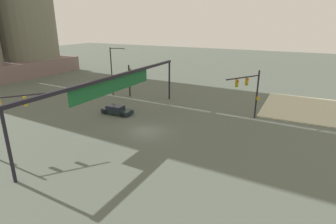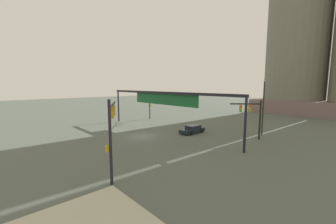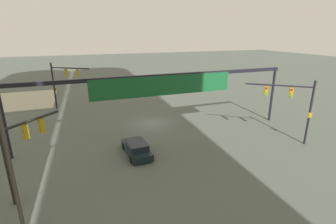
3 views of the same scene
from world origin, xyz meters
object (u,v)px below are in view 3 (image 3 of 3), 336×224
(traffic_signal_near_corner, at_px, (293,101))
(streetlamp_curved_arm, at_px, (5,150))
(traffic_signal_opposite_side, at_px, (62,79))
(traffic_signal_cross_street, at_px, (20,145))
(sedan_car_approaching, at_px, (137,148))

(traffic_signal_near_corner, relative_size, streetlamp_curved_arm, 0.75)
(traffic_signal_opposite_side, bearing_deg, traffic_signal_cross_street, -63.56)
(traffic_signal_near_corner, distance_m, traffic_signal_cross_street, 22.46)
(traffic_signal_near_corner, bearing_deg, traffic_signal_cross_street, 38.96)
(traffic_signal_near_corner, distance_m, sedan_car_approaching, 15.10)
(streetlamp_curved_arm, xyz_separation_m, sedan_car_approaching, (-7.95, -6.45, -4.24))
(traffic_signal_near_corner, xyz_separation_m, traffic_signal_opposite_side, (20.42, -19.40, 0.08))
(traffic_signal_cross_street, bearing_deg, traffic_signal_opposite_side, 39.08)
(traffic_signal_opposite_side, height_order, traffic_signal_cross_street, traffic_signal_opposite_side)
(traffic_signal_opposite_side, relative_size, streetlamp_curved_arm, 0.78)
(sedan_car_approaching, bearing_deg, traffic_signal_opposite_side, 17.75)
(traffic_signal_near_corner, bearing_deg, sedan_car_approaching, 27.31)
(traffic_signal_opposite_side, bearing_deg, sedan_car_approaching, -37.96)
(sedan_car_approaching, bearing_deg, streetlamp_curved_arm, 127.06)
(traffic_signal_cross_street, relative_size, streetlamp_curved_arm, 0.65)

